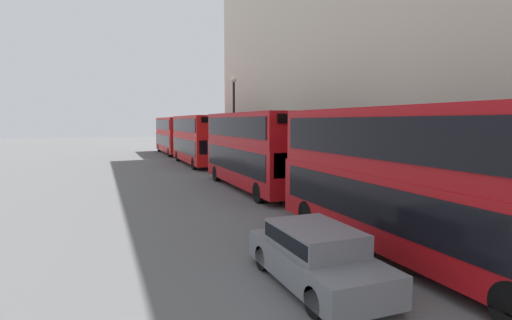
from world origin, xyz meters
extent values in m
cube|color=#A80F14|center=(1.60, 6.03, 1.37)|extent=(2.55, 10.98, 2.04)
cube|color=#A80F14|center=(1.60, 6.03, 3.31)|extent=(2.50, 10.76, 1.86)
cube|color=black|center=(1.60, 6.03, 1.61)|extent=(2.59, 10.10, 1.14)
cube|color=black|center=(1.60, 6.03, 3.41)|extent=(2.59, 10.10, 1.11)
cylinder|color=black|center=(0.48, 9.92, 0.50)|extent=(0.30, 1.00, 1.00)
cylinder|color=black|center=(2.73, 9.92, 0.50)|extent=(0.30, 1.00, 1.00)
cube|color=#A80F14|center=(1.60, 18.38, 1.47)|extent=(2.55, 10.56, 2.24)
cube|color=#A80F14|center=(1.60, 18.38, 3.45)|extent=(2.50, 10.35, 1.73)
cube|color=black|center=(1.60, 18.38, 1.74)|extent=(2.59, 9.71, 1.25)
cube|color=black|center=(1.60, 18.38, 3.54)|extent=(2.59, 9.71, 1.04)
cube|color=black|center=(1.60, 13.13, 1.92)|extent=(2.17, 0.06, 1.12)
cube|color=black|center=(1.60, 13.13, 3.97)|extent=(1.78, 0.06, 0.41)
cylinder|color=black|center=(0.48, 14.70, 0.50)|extent=(0.30, 1.00, 1.00)
cylinder|color=black|center=(2.73, 14.70, 0.50)|extent=(0.30, 1.00, 1.00)
cylinder|color=black|center=(0.48, 22.06, 0.50)|extent=(0.30, 1.00, 1.00)
cylinder|color=black|center=(2.73, 22.06, 0.50)|extent=(0.30, 1.00, 1.00)
cube|color=red|center=(1.60, 32.18, 1.43)|extent=(2.55, 10.40, 2.16)
cube|color=red|center=(1.60, 32.18, 3.42)|extent=(2.50, 10.19, 1.80)
cube|color=black|center=(1.60, 32.18, 1.69)|extent=(2.59, 9.57, 1.21)
cube|color=black|center=(1.60, 32.18, 3.51)|extent=(2.59, 9.57, 1.08)
cube|color=black|center=(1.60, 27.02, 1.87)|extent=(2.17, 0.06, 1.08)
cube|color=black|center=(1.60, 27.02, 3.96)|extent=(1.78, 0.06, 0.43)
cylinder|color=black|center=(0.48, 28.59, 0.50)|extent=(0.30, 1.00, 1.00)
cylinder|color=black|center=(2.73, 28.59, 0.50)|extent=(0.30, 1.00, 1.00)
cylinder|color=black|center=(0.48, 35.78, 0.50)|extent=(0.30, 1.00, 1.00)
cylinder|color=black|center=(2.73, 35.78, 0.50)|extent=(0.30, 1.00, 1.00)
cube|color=red|center=(1.60, 44.75, 1.41)|extent=(2.55, 11.24, 2.13)
cube|color=red|center=(1.60, 44.75, 3.37)|extent=(2.50, 11.01, 1.79)
cube|color=black|center=(1.60, 44.75, 1.67)|extent=(2.59, 10.34, 1.19)
cube|color=black|center=(1.60, 44.75, 3.46)|extent=(2.59, 10.34, 1.07)
cube|color=black|center=(1.60, 39.16, 1.84)|extent=(2.17, 0.06, 1.06)
cube|color=black|center=(1.60, 39.16, 3.91)|extent=(1.78, 0.06, 0.43)
cylinder|color=black|center=(0.48, 40.73, 0.50)|extent=(0.30, 1.00, 1.00)
cylinder|color=black|center=(2.73, 40.73, 0.50)|extent=(0.30, 1.00, 1.00)
cylinder|color=black|center=(0.48, 48.76, 0.50)|extent=(0.30, 1.00, 1.00)
cylinder|color=black|center=(2.73, 48.76, 0.50)|extent=(0.30, 1.00, 1.00)
cube|color=slate|center=(-1.80, 5.37, 0.52)|extent=(1.80, 4.23, 0.69)
cube|color=slate|center=(-1.80, 5.48, 1.13)|extent=(1.58, 2.33, 0.52)
cube|color=black|center=(-1.80, 5.48, 1.16)|extent=(1.62, 2.21, 0.34)
cylinder|color=black|center=(-2.59, 4.02, 0.32)|extent=(0.22, 0.64, 0.64)
cylinder|color=black|center=(-1.01, 4.02, 0.32)|extent=(0.22, 0.64, 0.64)
cylinder|color=black|center=(-2.59, 6.73, 0.32)|extent=(0.22, 0.64, 0.64)
cylinder|color=black|center=(-1.01, 6.73, 0.32)|extent=(0.22, 0.64, 0.64)
cylinder|color=black|center=(3.34, 27.16, 3.42)|extent=(0.18, 0.18, 6.85)
sphere|color=beige|center=(3.34, 27.16, 7.07)|extent=(0.44, 0.44, 0.44)
cylinder|color=#26262D|center=(4.02, 29.49, 0.81)|extent=(0.36, 0.36, 1.61)
sphere|color=tan|center=(4.02, 29.49, 1.72)|extent=(0.22, 0.22, 0.22)
camera|label=1|loc=(-6.42, -2.55, 3.85)|focal=28.00mm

